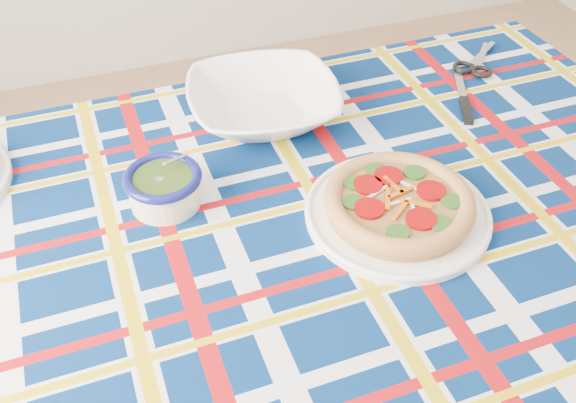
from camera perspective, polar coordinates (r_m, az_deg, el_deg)
name	(u,v)px	position (r m, az deg, el deg)	size (l,w,h in m)	color
floor	(406,382)	(1.90, 10.47, -15.49)	(4.00, 4.00, 0.00)	#9D7251
dining_table	(282,267)	(1.16, -0.56, -5.84)	(1.71, 1.07, 0.80)	brown
tablecloth	(282,257)	(1.14, -0.57, -4.95)	(1.73, 1.10, 0.11)	#042050
main_focaccia_plate	(399,203)	(1.13, 9.83, -0.10)	(0.34, 0.34, 0.06)	olive
pesto_bowl	(164,185)	(1.15, -10.99, 1.43)	(0.14, 0.14, 0.08)	#1F350E
serving_bowl	(263,102)	(1.35, -2.21, 8.80)	(0.31, 0.31, 0.08)	white
table_knife	(460,84)	(1.53, 15.06, 10.06)	(0.25, 0.02, 0.01)	silver
kitchen_scissors	(482,54)	(1.66, 16.88, 12.41)	(0.21, 0.10, 0.02)	silver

